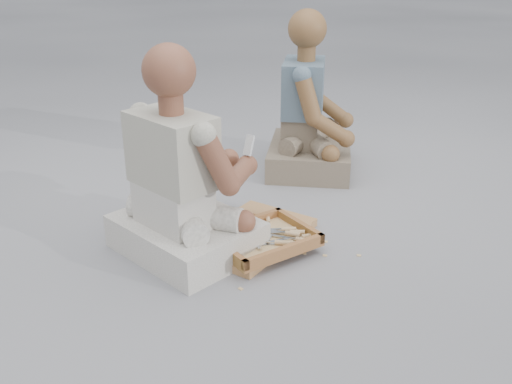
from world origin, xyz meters
TOP-DOWN VIEW (x-y plane):
  - ground at (0.00, 0.00)m, footprint 60.00×60.00m
  - carved_panel at (-0.03, 0.21)m, footprint 0.72×0.61m
  - tool_tray at (-0.05, 0.07)m, footprint 0.45×0.36m
  - chisel_0 at (-0.03, -0.01)m, footprint 0.17×0.17m
  - chisel_1 at (0.07, 0.04)m, footprint 0.14×0.19m
  - chisel_2 at (0.12, -0.02)m, footprint 0.21×0.09m
  - chisel_3 at (0.06, 0.19)m, footprint 0.13×0.19m
  - chisel_4 at (-0.01, -0.01)m, footprint 0.21×0.11m
  - chisel_5 at (0.09, 0.03)m, footprint 0.19×0.14m
  - chisel_6 at (-0.09, 0.20)m, footprint 0.12×0.20m
  - chisel_7 at (-0.07, 0.15)m, footprint 0.10×0.21m
  - chisel_8 at (0.07, -0.03)m, footprint 0.14×0.19m
  - chisel_9 at (0.07, 0.08)m, footprint 0.19×0.14m
  - wood_chip_0 at (-0.32, -0.13)m, footprint 0.02×0.02m
  - wood_chip_1 at (0.16, -0.13)m, footprint 0.02×0.02m
  - wood_chip_2 at (0.09, -0.06)m, footprint 0.02×0.02m
  - wood_chip_3 at (-0.04, 0.07)m, footprint 0.02×0.02m
  - wood_chip_4 at (-0.11, 0.04)m, footprint 0.02×0.02m
  - wood_chip_5 at (-0.23, 0.01)m, footprint 0.02×0.02m
  - wood_chip_6 at (-0.28, 0.42)m, footprint 0.02×0.02m
  - wood_chip_7 at (0.28, -0.22)m, footprint 0.02×0.02m
  - wood_chip_8 at (0.07, 0.20)m, footprint 0.02×0.02m
  - wood_chip_9 at (0.08, 0.29)m, footprint 0.02×0.02m
  - wood_chip_10 at (0.07, 0.33)m, footprint 0.02×0.02m
  - wood_chip_11 at (0.05, 0.31)m, footprint 0.02×0.02m
  - wood_chip_12 at (0.25, -0.03)m, footprint 0.02×0.02m
  - wood_chip_13 at (0.05, 0.24)m, footprint 0.02×0.02m
  - wood_chip_14 at (-0.34, 0.31)m, footprint 0.02×0.02m
  - craftsman at (-0.34, 0.29)m, footprint 0.69×0.70m
  - companion at (0.81, 0.79)m, footprint 0.80×0.80m
  - mobile_phone at (0.02, 0.29)m, footprint 0.06×0.05m

SIDE VIEW (x-z plane):
  - ground at x=0.00m, z-range 0.00..0.00m
  - wood_chip_0 at x=-0.32m, z-range 0.00..0.00m
  - wood_chip_1 at x=0.16m, z-range 0.00..0.00m
  - wood_chip_2 at x=0.09m, z-range 0.00..0.00m
  - wood_chip_3 at x=-0.04m, z-range 0.00..0.00m
  - wood_chip_4 at x=-0.11m, z-range 0.00..0.00m
  - wood_chip_5 at x=-0.23m, z-range 0.00..0.00m
  - wood_chip_6 at x=-0.28m, z-range 0.00..0.00m
  - wood_chip_7 at x=0.28m, z-range 0.00..0.00m
  - wood_chip_8 at x=0.07m, z-range 0.00..0.00m
  - wood_chip_9 at x=0.08m, z-range 0.00..0.00m
  - wood_chip_10 at x=0.07m, z-range 0.00..0.00m
  - wood_chip_11 at x=0.05m, z-range 0.00..0.00m
  - wood_chip_12 at x=0.25m, z-range 0.00..0.00m
  - wood_chip_13 at x=0.05m, z-range 0.00..0.00m
  - wood_chip_14 at x=-0.34m, z-range 0.00..0.00m
  - carved_panel at x=-0.03m, z-range 0.00..0.04m
  - tool_tray at x=-0.05m, z-range 0.03..0.09m
  - chisel_4 at x=-0.01m, z-range 0.05..0.07m
  - chisel_6 at x=-0.09m, z-range 0.05..0.08m
  - chisel_2 at x=0.12m, z-range 0.06..0.08m
  - chisel_8 at x=0.07m, z-range 0.06..0.08m
  - chisel_3 at x=0.06m, z-range 0.06..0.08m
  - chisel_7 at x=-0.07m, z-range 0.06..0.08m
  - chisel_0 at x=-0.03m, z-range 0.06..0.09m
  - chisel_1 at x=0.07m, z-range 0.06..0.09m
  - chisel_9 at x=0.07m, z-range 0.07..0.09m
  - chisel_5 at x=0.09m, z-range 0.07..0.09m
  - craftsman at x=-0.34m, z-range -0.15..0.81m
  - companion at x=0.81m, z-range -0.16..0.82m
  - mobile_phone at x=0.02m, z-range 0.40..0.50m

